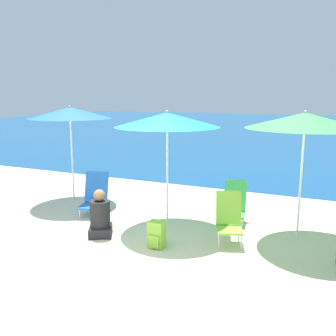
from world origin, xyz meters
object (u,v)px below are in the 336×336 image
object	(u,v)px
beach_umbrella_green	(305,121)
backpack_lime	(157,235)
beach_chair_blue	(95,196)
beach_chair_lime	(229,218)
beach_umbrella_blue	(70,113)
beach_umbrella_teal	(167,120)
person_seated_far	(100,217)
beach_chair_green	(234,204)

from	to	relation	value
beach_umbrella_green	backpack_lime	world-z (taller)	beach_umbrella_green
beach_chair_blue	beach_chair_lime	bearing A→B (deg)	-23.57
beach_umbrella_green	beach_chair_lime	world-z (taller)	beach_umbrella_green
beach_chair_lime	beach_umbrella_green	bearing A→B (deg)	13.38
beach_umbrella_blue	beach_chair_lime	size ratio (longest dim) A/B	2.60
beach_umbrella_green	beach_umbrella_blue	world-z (taller)	beach_umbrella_blue
backpack_lime	beach_umbrella_blue	bearing A→B (deg)	150.82
beach_umbrella_green	beach_chair_blue	bearing A→B (deg)	-174.82
backpack_lime	beach_umbrella_green	bearing A→B (deg)	34.50
beach_umbrella_teal	beach_umbrella_blue	xyz separation A→B (m)	(-2.63, 0.61, 0.04)
beach_umbrella_blue	beach_chair_blue	size ratio (longest dim) A/B	2.56
person_seated_far	beach_umbrella_green	bearing A→B (deg)	-6.86
person_seated_far	beach_umbrella_blue	bearing A→B (deg)	109.79
beach_chair_blue	backpack_lime	distance (m)	2.13
beach_chair_green	backpack_lime	world-z (taller)	beach_chair_green
beach_umbrella_teal	beach_chair_blue	size ratio (longest dim) A/B	2.51
beach_umbrella_blue	person_seated_far	xyz separation A→B (m)	(1.82, -1.57, -1.65)
beach_umbrella_teal	beach_umbrella_blue	size ratio (longest dim) A/B	0.98
beach_chair_blue	beach_chair_green	distance (m)	2.74
beach_umbrella_teal	beach_chair_green	xyz separation A→B (m)	(1.07, 0.69, -1.58)
beach_umbrella_teal	beach_umbrella_green	bearing A→B (deg)	8.00
beach_chair_lime	backpack_lime	xyz separation A→B (m)	(-0.96, -0.68, -0.20)
person_seated_far	backpack_lime	bearing A→B (deg)	-32.97
beach_umbrella_teal	beach_chair_green	distance (m)	2.03
beach_chair_green	person_seated_far	bearing A→B (deg)	-148.32
beach_umbrella_blue	beach_chair_blue	world-z (taller)	beach_umbrella_blue
beach_chair_blue	backpack_lime	world-z (taller)	beach_chair_blue
beach_umbrella_blue	beach_chair_green	distance (m)	4.04
beach_chair_green	person_seated_far	xyz separation A→B (m)	(-1.88, -1.65, -0.03)
beach_umbrella_blue	person_seated_far	size ratio (longest dim) A/B	2.66
person_seated_far	backpack_lime	xyz separation A→B (m)	(1.10, -0.07, -0.11)
beach_chair_lime	beach_chair_green	xyz separation A→B (m)	(-0.18, 1.03, -0.06)
beach_umbrella_green	beach_umbrella_blue	distance (m)	4.88
beach_chair_green	backpack_lime	xyz separation A→B (m)	(-0.78, -1.71, -0.14)
beach_chair_blue	beach_chair_green	bearing A→B (deg)	-2.06
beach_chair_lime	person_seated_far	bearing A→B (deg)	176.48
beach_umbrella_teal	backpack_lime	size ratio (longest dim) A/B	4.92
beach_umbrella_blue	beach_chair_lime	world-z (taller)	beach_umbrella_blue
beach_umbrella_blue	beach_umbrella_green	bearing A→B (deg)	-3.42
beach_umbrella_teal	beach_umbrella_green	size ratio (longest dim) A/B	0.99
beach_umbrella_green	beach_chair_green	world-z (taller)	beach_umbrella_green
beach_chair_blue	beach_chair_lime	xyz separation A→B (m)	(2.83, -0.31, 0.03)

